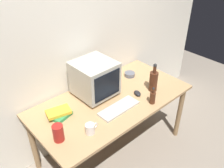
{
  "coord_description": "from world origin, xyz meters",
  "views": [
    {
      "loc": [
        -1.3,
        -1.44,
        2.19
      ],
      "look_at": [
        0.0,
        0.0,
        0.92
      ],
      "focal_mm": 38.32,
      "sensor_mm": 36.0,
      "label": 1
    }
  ],
  "objects_px": {
    "crt_monitor": "(95,78)",
    "bottle_tall": "(153,81)",
    "book_stack": "(60,113)",
    "computer_mouse": "(137,93)",
    "bottle_short": "(153,97)",
    "cd_spindle": "(130,74)",
    "metal_canister": "(58,133)",
    "keyboard": "(119,108)",
    "mug": "(90,129)"
  },
  "relations": [
    {
      "from": "computer_mouse",
      "to": "cd_spindle",
      "type": "distance_m",
      "value": 0.38
    },
    {
      "from": "mug",
      "to": "cd_spindle",
      "type": "relative_size",
      "value": 1.0
    },
    {
      "from": "computer_mouse",
      "to": "cd_spindle",
      "type": "bearing_deg",
      "value": 77.91
    },
    {
      "from": "book_stack",
      "to": "bottle_tall",
      "type": "bearing_deg",
      "value": -17.22
    },
    {
      "from": "keyboard",
      "to": "crt_monitor",
      "type": "bearing_deg",
      "value": 90.88
    },
    {
      "from": "book_stack",
      "to": "mug",
      "type": "distance_m",
      "value": 0.37
    },
    {
      "from": "bottle_short",
      "to": "cd_spindle",
      "type": "bearing_deg",
      "value": 68.2
    },
    {
      "from": "book_stack",
      "to": "metal_canister",
      "type": "distance_m",
      "value": 0.3
    },
    {
      "from": "bottle_tall",
      "to": "bottle_short",
      "type": "xyz_separation_m",
      "value": [
        -0.18,
        -0.14,
        -0.05
      ]
    },
    {
      "from": "book_stack",
      "to": "metal_canister",
      "type": "xyz_separation_m",
      "value": [
        -0.16,
        -0.25,
        0.04
      ]
    },
    {
      "from": "metal_canister",
      "to": "bottle_tall",
      "type": "bearing_deg",
      "value": -2.46
    },
    {
      "from": "crt_monitor",
      "to": "computer_mouse",
      "type": "relative_size",
      "value": 3.94
    },
    {
      "from": "keyboard",
      "to": "book_stack",
      "type": "height_order",
      "value": "book_stack"
    },
    {
      "from": "mug",
      "to": "cd_spindle",
      "type": "distance_m",
      "value": 1.0
    },
    {
      "from": "keyboard",
      "to": "bottle_tall",
      "type": "xyz_separation_m",
      "value": [
        0.49,
        -0.01,
        0.11
      ]
    },
    {
      "from": "mug",
      "to": "book_stack",
      "type": "bearing_deg",
      "value": 102.53
    },
    {
      "from": "bottle_short",
      "to": "book_stack",
      "type": "relative_size",
      "value": 0.75
    },
    {
      "from": "cd_spindle",
      "to": "bottle_short",
      "type": "bearing_deg",
      "value": -111.8
    },
    {
      "from": "bottle_short",
      "to": "mug",
      "type": "height_order",
      "value": "bottle_short"
    },
    {
      "from": "computer_mouse",
      "to": "bottle_short",
      "type": "height_order",
      "value": "bottle_short"
    },
    {
      "from": "keyboard",
      "to": "metal_canister",
      "type": "relative_size",
      "value": 2.8
    },
    {
      "from": "keyboard",
      "to": "computer_mouse",
      "type": "xyz_separation_m",
      "value": [
        0.31,
        0.04,
        0.01
      ]
    },
    {
      "from": "computer_mouse",
      "to": "bottle_short",
      "type": "relative_size",
      "value": 0.55
    },
    {
      "from": "computer_mouse",
      "to": "book_stack",
      "type": "distance_m",
      "value": 0.82
    },
    {
      "from": "cd_spindle",
      "to": "keyboard",
      "type": "bearing_deg",
      "value": -145.08
    },
    {
      "from": "book_stack",
      "to": "mug",
      "type": "bearing_deg",
      "value": -77.47
    },
    {
      "from": "bottle_tall",
      "to": "bottle_short",
      "type": "distance_m",
      "value": 0.23
    },
    {
      "from": "bottle_short",
      "to": "metal_canister",
      "type": "height_order",
      "value": "bottle_short"
    },
    {
      "from": "book_stack",
      "to": "mug",
      "type": "xyz_separation_m",
      "value": [
        0.08,
        -0.36,
        0.01
      ]
    },
    {
      "from": "bottle_tall",
      "to": "cd_spindle",
      "type": "xyz_separation_m",
      "value": [
        0.03,
        0.37,
        -0.1
      ]
    },
    {
      "from": "bottle_short",
      "to": "book_stack",
      "type": "height_order",
      "value": "bottle_short"
    },
    {
      "from": "mug",
      "to": "metal_canister",
      "type": "distance_m",
      "value": 0.26
    },
    {
      "from": "mug",
      "to": "cd_spindle",
      "type": "height_order",
      "value": "mug"
    },
    {
      "from": "bottle_short",
      "to": "bottle_tall",
      "type": "bearing_deg",
      "value": 38.73
    },
    {
      "from": "crt_monitor",
      "to": "keyboard",
      "type": "bearing_deg",
      "value": -88.17
    },
    {
      "from": "crt_monitor",
      "to": "bottle_tall",
      "type": "height_order",
      "value": "crt_monitor"
    },
    {
      "from": "bottle_tall",
      "to": "book_stack",
      "type": "bearing_deg",
      "value": 162.78
    },
    {
      "from": "crt_monitor",
      "to": "bottle_tall",
      "type": "distance_m",
      "value": 0.62
    },
    {
      "from": "book_stack",
      "to": "cd_spindle",
      "type": "xyz_separation_m",
      "value": [
        0.99,
        0.07,
        -0.01
      ]
    },
    {
      "from": "metal_canister",
      "to": "book_stack",
      "type": "bearing_deg",
      "value": 57.28
    },
    {
      "from": "book_stack",
      "to": "cd_spindle",
      "type": "relative_size",
      "value": 2.01
    },
    {
      "from": "crt_monitor",
      "to": "metal_canister",
      "type": "bearing_deg",
      "value": -154.08
    },
    {
      "from": "keyboard",
      "to": "metal_canister",
      "type": "bearing_deg",
      "value": 175.13
    },
    {
      "from": "keyboard",
      "to": "mug",
      "type": "bearing_deg",
      "value": -171.56
    },
    {
      "from": "computer_mouse",
      "to": "bottle_tall",
      "type": "distance_m",
      "value": 0.21
    },
    {
      "from": "computer_mouse",
      "to": "bottle_tall",
      "type": "relative_size",
      "value": 0.31
    },
    {
      "from": "book_stack",
      "to": "cd_spindle",
      "type": "height_order",
      "value": "book_stack"
    },
    {
      "from": "keyboard",
      "to": "bottle_short",
      "type": "bearing_deg",
      "value": -26.04
    },
    {
      "from": "computer_mouse",
      "to": "metal_canister",
      "type": "distance_m",
      "value": 0.94
    },
    {
      "from": "bottle_short",
      "to": "cd_spindle",
      "type": "relative_size",
      "value": 1.51
    }
  ]
}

